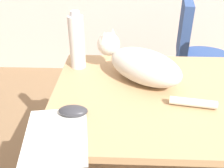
% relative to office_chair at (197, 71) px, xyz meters
% --- Properties ---
extents(office_chair, '(0.48, 0.48, 0.90)m').
position_rel_office_chair_xyz_m(office_chair, '(0.00, 0.00, 0.00)').
color(office_chair, black).
rests_on(office_chair, ground_plane).
extents(cat, '(0.49, 0.41, 0.20)m').
position_rel_office_chair_xyz_m(cat, '(-0.48, -0.70, 0.40)').
color(cat, silver).
rests_on(cat, desk).
extents(computer_mouse, '(0.11, 0.06, 0.04)m').
position_rel_office_chair_xyz_m(computer_mouse, '(-0.75, -0.97, 0.33)').
color(computer_mouse, '#333338').
rests_on(computer_mouse, desk).
extents(paper_sheet, '(0.25, 0.32, 0.00)m').
position_rel_office_chair_xyz_m(paper_sheet, '(-0.79, -1.09, 0.32)').
color(paper_sheet, white).
rests_on(paper_sheet, desk).
extents(water_bottle, '(0.07, 0.07, 0.28)m').
position_rel_office_chair_xyz_m(water_bottle, '(-0.79, -0.57, 0.45)').
color(water_bottle, silver).
rests_on(water_bottle, desk).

